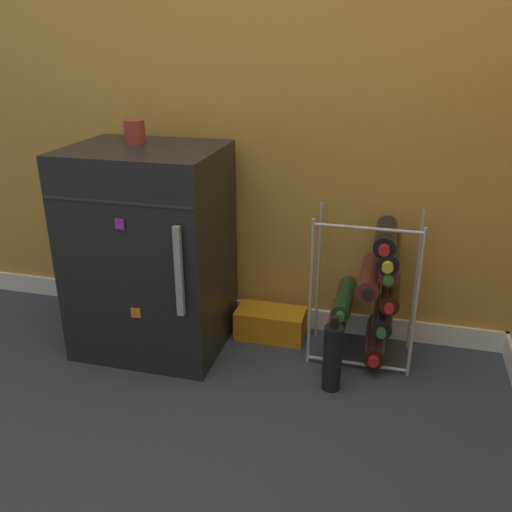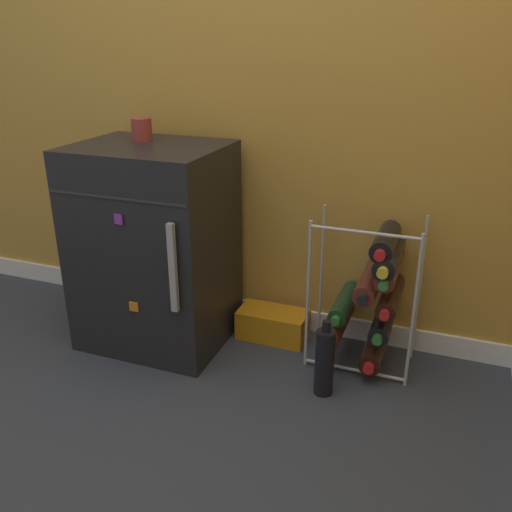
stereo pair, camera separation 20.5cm
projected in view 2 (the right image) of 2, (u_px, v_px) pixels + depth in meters
ground_plane at (241, 432)px, 1.73m from camera, size 14.00×14.00×0.00m
wall_back at (317, 16)px, 1.91m from camera, size 6.69×0.07×2.50m
mini_fridge at (155, 247)px, 2.14m from camera, size 0.56×0.48×0.80m
wine_rack at (374, 294)px, 1.99m from camera, size 0.39×0.32×0.58m
soda_box at (273, 324)px, 2.26m from camera, size 0.28×0.15×0.12m
fridge_top_cup at (142, 130)px, 2.05m from camera, size 0.08×0.08×0.09m
loose_bottle_floor at (325, 361)px, 1.88m from camera, size 0.07×0.07×0.29m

